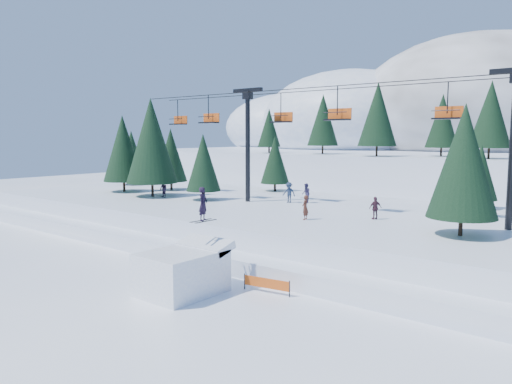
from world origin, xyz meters
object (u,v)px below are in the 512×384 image
Objects in this scene: jump_kicker at (183,270)px; banner_far at (385,295)px; banner_near at (266,283)px; chairlift at (343,126)px.

jump_kicker reaches higher than banner_far.
banner_far is (5.86, 2.26, 0.00)m from banner_near.
jump_kicker is at bearing -141.31° from banner_near.
chairlift is at bearing 128.03° from banner_far.
jump_kicker is 2.00× the size of banner_far.
jump_kicker is 18.74m from chairlift.
jump_kicker reaches higher than banner_near.
chairlift is (0.12, 16.93, 8.03)m from jump_kicker.
banner_near is 0.99× the size of banner_far.
jump_kicker is at bearing -90.42° from chairlift.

